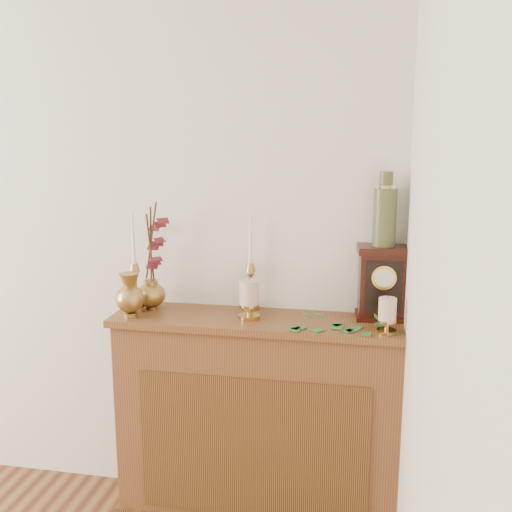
% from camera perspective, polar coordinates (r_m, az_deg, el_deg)
% --- Properties ---
extents(console_shelf, '(1.24, 0.34, 0.93)m').
position_cam_1_polar(console_shelf, '(2.72, 0.18, -15.84)').
color(console_shelf, brown).
rests_on(console_shelf, ground).
extents(candlestick_left, '(0.07, 0.07, 0.43)m').
position_cam_1_polar(candlestick_left, '(2.63, -11.46, -2.18)').
color(candlestick_left, '#A27C40').
rests_on(candlestick_left, console_shelf).
extents(candlestick_center, '(0.07, 0.07, 0.42)m').
position_cam_1_polar(candlestick_center, '(2.60, -0.53, -2.19)').
color(candlestick_center, '#A27C40').
rests_on(candlestick_center, console_shelf).
extents(bud_vase, '(0.12, 0.12, 0.19)m').
position_cam_1_polar(bud_vase, '(2.56, -11.92, -3.73)').
color(bud_vase, '#A27C40').
rests_on(bud_vase, console_shelf).
extents(ginger_jar, '(0.20, 0.21, 0.48)m').
position_cam_1_polar(ginger_jar, '(2.67, -9.54, -0.34)').
color(ginger_jar, '#A27C40').
rests_on(ginger_jar, console_shelf).
extents(pillar_candle_left, '(0.09, 0.09, 0.18)m').
position_cam_1_polar(pillar_candle_left, '(2.49, -0.65, -3.96)').
color(pillar_candle_left, '#B98A40').
rests_on(pillar_candle_left, console_shelf).
extents(pillar_candle_right, '(0.08, 0.08, 0.15)m').
position_cam_1_polar(pillar_candle_right, '(2.37, 12.39, -5.38)').
color(pillar_candle_right, '#B98A40').
rests_on(pillar_candle_right, console_shelf).
extents(ivy_garland, '(0.37, 0.18, 0.07)m').
position_cam_1_polar(ivy_garland, '(2.42, 7.67, -6.53)').
color(ivy_garland, '#2A6F2C').
rests_on(ivy_garland, console_shelf).
extents(mantel_clock, '(0.22, 0.16, 0.31)m').
position_cam_1_polar(mantel_clock, '(2.53, 11.89, -2.55)').
color(mantel_clock, '#35120A').
rests_on(mantel_clock, console_shelf).
extents(ceramic_vase, '(0.09, 0.09, 0.30)m').
position_cam_1_polar(ceramic_vase, '(2.48, 12.17, 4.04)').
color(ceramic_vase, '#1A3526').
rests_on(ceramic_vase, mantel_clock).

